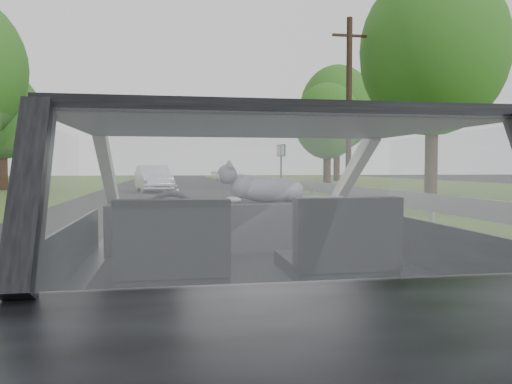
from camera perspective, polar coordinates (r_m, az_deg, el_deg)
name	(u,v)px	position (r m, az deg, el deg)	size (l,w,h in m)	color
subject_car	(249,262)	(2.66, -0.82, -8.05)	(1.80, 4.00, 1.45)	black
dashboard	(234,225)	(3.26, -2.55, -3.82)	(1.58, 0.45, 0.30)	black
driver_seat	(172,244)	(2.32, -9.54, -5.84)	(0.50, 0.72, 0.42)	black
passenger_seat	(340,239)	(2.46, 9.54, -5.35)	(0.50, 0.72, 0.42)	black
steering_wheel	(172,221)	(2.93, -9.61, -3.23)	(0.36, 0.36, 0.04)	black
cat	(269,189)	(3.26, 1.46, 0.40)	(0.61, 0.19, 0.27)	gray
guardrail	(350,191)	(13.45, 10.67, 0.07)	(0.05, 90.00, 0.32)	#9B9C9E
other_car	(153,178)	(25.07, -11.67, 1.52)	(1.58, 4.00, 1.32)	silver
highway_sign	(281,169)	(22.91, 2.88, 2.63)	(0.09, 0.90, 2.26)	#094C16
utility_pole	(349,108)	(21.30, 10.57, 9.46)	(0.24, 0.24, 7.37)	#3A251C
tree_1	(432,85)	(23.54, 19.52, 11.45)	(6.34, 6.34, 9.60)	#2D5D1C
tree_2	(327,136)	(32.10, 8.14, 6.34)	(4.19, 4.19, 6.35)	#2D5D1C
tree_3	(337,125)	(44.46, 9.24, 7.58)	(6.46, 6.46, 9.78)	#2D5D1C
tree_6	(2,132)	(29.28, -27.04, 6.10)	(4.00, 4.00, 6.06)	#2D5D1C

